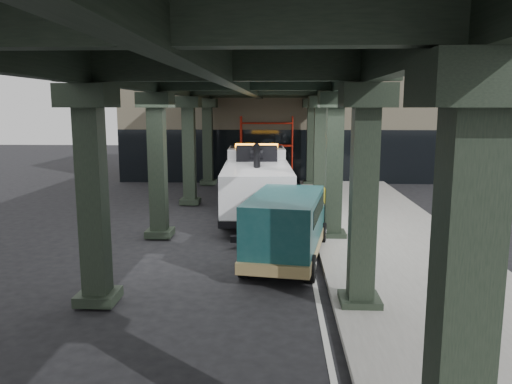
# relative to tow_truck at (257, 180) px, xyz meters

# --- Properties ---
(ground) EXTENTS (90.00, 90.00, 0.00)m
(ground) POSITION_rel_tow_truck_xyz_m (0.19, -6.14, -1.47)
(ground) COLOR black
(ground) RESTS_ON ground
(sidewalk) EXTENTS (5.00, 40.00, 0.15)m
(sidewalk) POSITION_rel_tow_truck_xyz_m (4.69, -4.14, -1.40)
(sidewalk) COLOR gray
(sidewalk) RESTS_ON ground
(lane_stripe) EXTENTS (0.12, 38.00, 0.01)m
(lane_stripe) POSITION_rel_tow_truck_xyz_m (1.89, -4.14, -1.47)
(lane_stripe) COLOR silver
(lane_stripe) RESTS_ON ground
(viaduct) EXTENTS (7.40, 32.00, 6.40)m
(viaduct) POSITION_rel_tow_truck_xyz_m (-0.21, -4.14, 3.99)
(viaduct) COLOR black
(viaduct) RESTS_ON ground
(building) EXTENTS (22.00, 10.00, 8.00)m
(building) POSITION_rel_tow_truck_xyz_m (2.19, 13.86, 2.53)
(building) COLOR #C6B793
(building) RESTS_ON ground
(scaffolding) EXTENTS (3.08, 0.88, 4.00)m
(scaffolding) POSITION_rel_tow_truck_xyz_m (0.19, 8.51, 0.64)
(scaffolding) COLOR #AD1C0D
(scaffolding) RESTS_ON ground
(tow_truck) EXTENTS (3.11, 9.33, 3.02)m
(tow_truck) POSITION_rel_tow_truck_xyz_m (0.00, 0.00, 0.00)
(tow_truck) COLOR black
(tow_truck) RESTS_ON ground
(towed_van) EXTENTS (2.72, 5.29, 2.05)m
(towed_van) POSITION_rel_tow_truck_xyz_m (1.18, -6.70, -0.37)
(towed_van) COLOR #123F42
(towed_van) RESTS_ON ground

